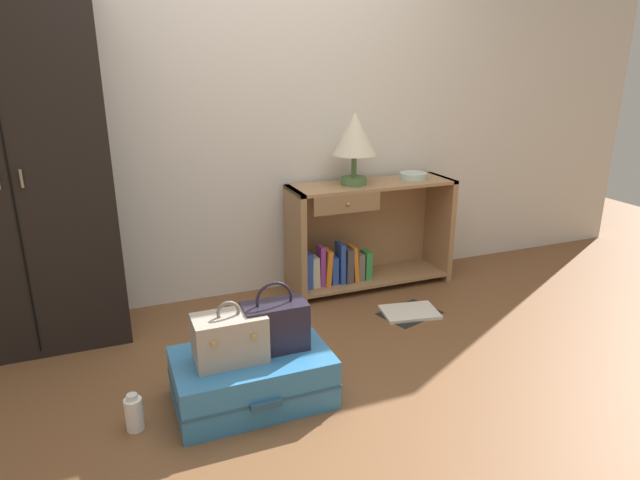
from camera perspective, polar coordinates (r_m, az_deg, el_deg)
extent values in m
plane|color=brown|center=(2.66, 2.05, -16.83)|extent=(9.00, 9.00, 0.00)
cube|color=silver|center=(3.61, -7.66, 14.46)|extent=(6.40, 0.10, 2.60)
cube|color=black|center=(3.27, -29.12, 6.34)|extent=(0.93, 0.45, 1.97)
cube|color=black|center=(3.04, -29.58, 5.54)|extent=(0.01, 0.01, 1.87)
cylinder|color=gray|center=(3.03, -28.66, 5.63)|extent=(0.01, 0.01, 0.09)
cube|color=#A37A51|center=(3.61, -2.59, -0.47)|extent=(0.04, 0.35, 0.74)
cube|color=#A37A51|center=(4.10, 12.26, 1.40)|extent=(0.04, 0.35, 0.74)
cube|color=#A37A51|center=(3.73, 5.46, 5.79)|extent=(1.15, 0.35, 0.02)
cube|color=#A37A51|center=(3.93, 5.17, -3.86)|extent=(1.07, 0.35, 0.02)
cube|color=#A37A51|center=(3.96, 4.21, 1.21)|extent=(1.07, 0.01, 0.72)
cube|color=#8F6B47|center=(3.49, 2.83, 3.80)|extent=(0.46, 0.02, 0.12)
sphere|color=#9E844C|center=(3.48, 2.94, 3.74)|extent=(0.02, 0.02, 0.02)
cube|color=#2D51B2|center=(3.68, -1.34, -3.15)|extent=(0.05, 0.11, 0.25)
cube|color=beige|center=(3.70, -0.59, -3.30)|extent=(0.06, 0.09, 0.21)
cube|color=purple|center=(3.70, 0.12, -2.70)|extent=(0.03, 0.09, 0.28)
cube|color=orange|center=(3.72, 0.70, -2.84)|extent=(0.05, 0.12, 0.25)
cube|color=#2D51B2|center=(3.75, 1.41, -3.13)|extent=(0.05, 0.08, 0.19)
cube|color=#2D51B2|center=(3.75, 2.14, -2.38)|extent=(0.04, 0.11, 0.28)
cube|color=#4C474C|center=(3.78, 2.86, -2.56)|extent=(0.05, 0.13, 0.24)
cube|color=orange|center=(3.80, 3.47, -2.40)|extent=(0.05, 0.12, 0.25)
cube|color=#726659|center=(3.83, 4.06, -2.73)|extent=(0.05, 0.11, 0.19)
cube|color=green|center=(3.85, 4.82, -2.56)|extent=(0.05, 0.11, 0.20)
cylinder|color=#4C7542|center=(3.66, 3.53, 6.17)|extent=(0.17, 0.17, 0.05)
cylinder|color=#4C7542|center=(3.64, 3.56, 7.70)|extent=(0.04, 0.04, 0.15)
cone|color=beige|center=(3.60, 3.63, 10.97)|extent=(0.29, 0.29, 0.27)
cylinder|color=silver|center=(3.88, 9.69, 6.61)|extent=(0.19, 0.19, 0.04)
cube|color=teal|center=(2.65, -7.06, -14.01)|extent=(0.71, 0.44, 0.24)
cube|color=#285071|center=(2.65, -7.06, -14.01)|extent=(0.72, 0.45, 0.01)
cube|color=#285071|center=(2.46, -5.59, -16.74)|extent=(0.14, 0.02, 0.03)
cube|color=#A89E8E|center=(2.51, -9.37, -10.04)|extent=(0.32, 0.19, 0.22)
torus|color=slate|center=(2.45, -9.53, -7.42)|extent=(0.11, 0.02, 0.11)
cube|color=tan|center=(2.39, -10.96, -10.61)|extent=(0.02, 0.01, 0.02)
cube|color=tan|center=(2.42, -6.84, -9.98)|extent=(0.02, 0.01, 0.02)
cube|color=#231E2D|center=(2.57, -4.70, -8.94)|extent=(0.29, 0.16, 0.23)
torus|color=#231E2D|center=(2.51, -4.78, -6.20)|extent=(0.18, 0.01, 0.18)
cylinder|color=white|center=(2.61, -18.78, -16.80)|extent=(0.08, 0.08, 0.15)
cylinder|color=silver|center=(2.56, -18.99, -15.20)|extent=(0.05, 0.05, 0.02)
cube|color=white|center=(3.54, 9.32, -7.41)|extent=(0.38, 0.30, 0.02)
cube|color=black|center=(3.55, 9.31, -7.52)|extent=(0.42, 0.35, 0.01)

